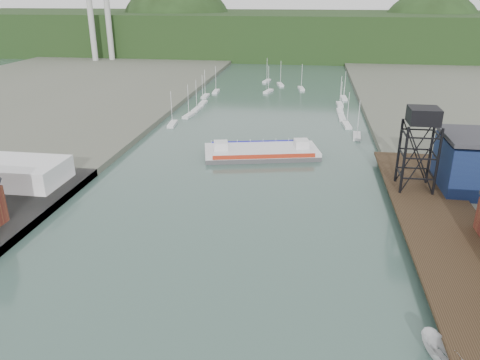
# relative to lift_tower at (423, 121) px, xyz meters

# --- Properties ---
(east_pier) EXTENTS (14.00, 70.00, 2.45)m
(east_pier) POSITION_rel_lift_tower_xyz_m (2.00, -13.00, -13.75)
(east_pier) COLOR black
(east_pier) RESTS_ON ground
(white_shed) EXTENTS (18.00, 12.00, 4.50)m
(white_shed) POSITION_rel_lift_tower_xyz_m (-79.00, -8.00, -11.80)
(white_shed) COLOR silver
(white_shed) RESTS_ON west_quay
(lift_tower) EXTENTS (6.50, 6.50, 16.00)m
(lift_tower) POSITION_rel_lift_tower_xyz_m (0.00, 0.00, 0.00)
(lift_tower) COLOR black
(lift_tower) RESTS_ON east_pier
(marina_sailboats) EXTENTS (57.71, 92.65, 0.90)m
(marina_sailboats) POSITION_rel_lift_tower_xyz_m (-34.92, 80.46, -15.30)
(marina_sailboats) COLOR silver
(marina_sailboats) RESTS_ON ground
(smokestacks) EXTENTS (11.20, 8.20, 60.00)m
(smokestacks) POSITION_rel_lift_tower_xyz_m (-141.00, 174.50, 14.35)
(smokestacks) COLOR #A7A8A2
(smokestacks) RESTS_ON ground
(distant_hills) EXTENTS (500.00, 120.00, 80.00)m
(distant_hills) POSITION_rel_lift_tower_xyz_m (-38.98, 243.35, -5.27)
(distant_hills) COLOR black
(distant_hills) RESTS_ON ground
(chain_ferry) EXTENTS (29.72, 17.23, 4.02)m
(chain_ferry) POSITION_rel_lift_tower_xyz_m (-32.36, 20.87, -14.49)
(chain_ferry) COLOR #444446
(chain_ferry) RESTS_ON ground
(motorboat) EXTENTS (4.36, 7.13, 2.58)m
(motorboat) POSITION_rel_lift_tower_xyz_m (-5.45, -46.13, -14.36)
(motorboat) COLOR silver
(motorboat) RESTS_ON ground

